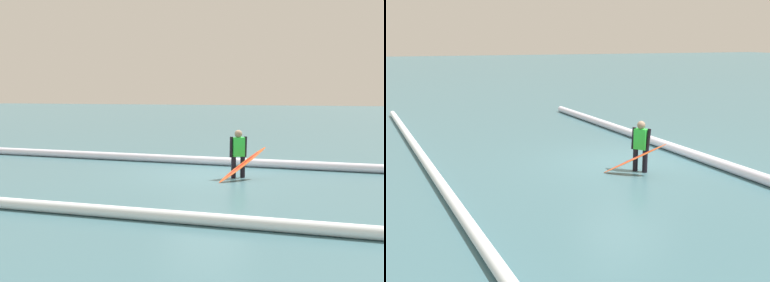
# 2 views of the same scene
# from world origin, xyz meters

# --- Properties ---
(ground_plane) EXTENTS (196.65, 196.65, 0.00)m
(ground_plane) POSITION_xyz_m (0.00, 0.00, 0.00)
(ground_plane) COLOR #3E6974
(surfer) EXTENTS (0.44, 0.38, 1.39)m
(surfer) POSITION_xyz_m (-0.99, 0.05, 0.78)
(surfer) COLOR black
(surfer) RESTS_ON ground_plane
(surfboard) EXTENTS (1.20, 1.45, 0.93)m
(surfboard) POSITION_xyz_m (-1.21, 0.37, 0.45)
(surfboard) COLOR #E55926
(surfboard) RESTS_ON ground_plane
(wave_crest_foreground) EXTENTS (19.86, 1.05, 0.28)m
(wave_crest_foreground) POSITION_xyz_m (-0.32, -2.08, 0.14)
(wave_crest_foreground) COLOR white
(wave_crest_foreground) RESTS_ON ground_plane
(wave_crest_midground) EXTENTS (25.73, 2.14, 0.24)m
(wave_crest_midground) POSITION_xyz_m (-1.36, 5.12, 0.12)
(wave_crest_midground) COLOR white
(wave_crest_midground) RESTS_ON ground_plane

